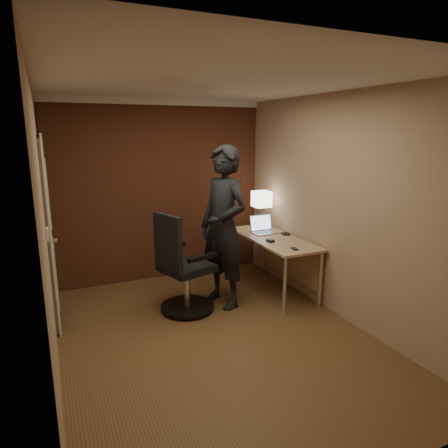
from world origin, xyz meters
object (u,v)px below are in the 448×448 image
Objects in this scene: desk_lamp at (262,200)px; office_chair at (181,270)px; laptop at (263,228)px; desk at (278,246)px; mouse at (270,241)px; phone at (295,249)px; person at (223,227)px; wallet at (286,234)px.

desk_lamp is 1.66m from office_chair.
laptop is (-0.08, -0.20, -0.35)m from desk_lamp.
desk is 2.80× the size of desk_lamp.
mouse is 0.41m from phone.
person is at bearing 170.03° from mouse.
desk is 13.64× the size of wallet.
phone is (-0.14, -1.06, -0.41)m from desk_lamp.
mouse is at bearing -148.45° from wallet.
phone is 0.68m from wallet.
desk is 1.28× the size of office_chair.
person is at bearing 2.47° from office_chair.
person reaches higher than desk_lamp.
office_chair is at bearing 169.69° from phone.
laptop is 0.90m from person.
desk_lamp reaches higher than wallet.
desk is at bearing -159.71° from wallet.
mouse reaches higher than desk.
wallet is at bearing 7.54° from office_chair.
phone is 0.10× the size of office_chair.
laptop is at bearing 94.19° from phone.
person is at bearing -151.71° from laptop.
wallet is 1.03m from person.
desk is at bearing 6.03° from office_chair.
wallet is (0.13, -0.44, -0.41)m from desk_lamp.
desk_lamp is 4.65× the size of phone.
desk_lamp reaches higher than office_chair.
laptop is at bearing 131.98° from wallet.
desk_lamp is 0.46× the size of office_chair.
wallet is at bearing 20.29° from desk.
office_chair reaches higher than laptop.
office_chair reaches higher than desk.
wallet is at bearing 74.41° from phone.
desk is 0.22m from wallet.
person is at bearing -169.73° from wallet.
desk is 0.73m from desk_lamp.
mouse is at bearing -108.37° from laptop.
office_chair is at bearing -172.46° from wallet.
mouse reaches higher than wallet.
laptop is at bearing 100.10° from person.
laptop is 0.49m from mouse.
mouse is at bearing 67.47° from person.
desk_lamp reaches higher than mouse.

